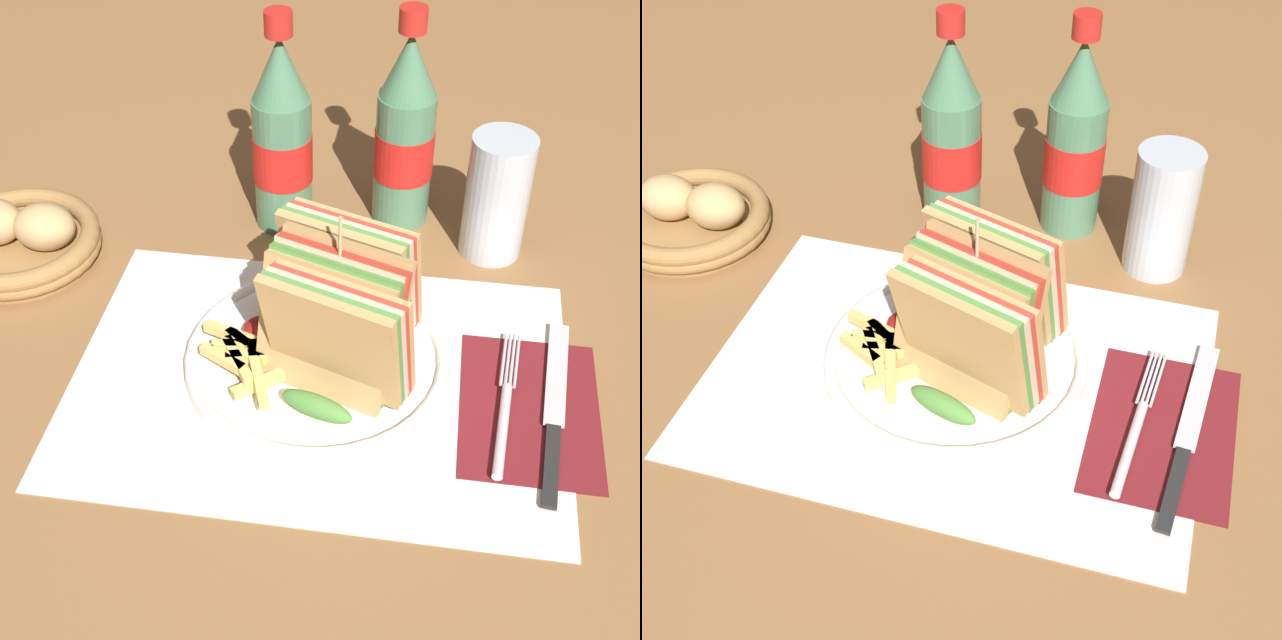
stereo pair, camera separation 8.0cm
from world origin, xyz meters
TOP-DOWN VIEW (x-y plane):
  - ground_plane at (0.00, 0.00)m, footprint 4.00×4.00m
  - placemat at (0.03, -0.00)m, footprint 0.44×0.32m
  - plate_main at (0.03, 0.02)m, footprint 0.24×0.24m
  - club_sandwich at (0.05, 0.01)m, footprint 0.14×0.20m
  - fries_pile at (-0.02, -0.01)m, footprint 0.11×0.10m
  - ketchup_blob at (-0.02, 0.03)m, footprint 0.04×0.03m
  - napkin at (0.22, -0.01)m, footprint 0.12×0.17m
  - fork at (0.20, -0.03)m, footprint 0.03×0.17m
  - knife at (0.24, -0.01)m, footprint 0.03×0.22m
  - coke_bottle_near at (-0.04, 0.24)m, footprint 0.06×0.06m
  - coke_bottle_far at (0.08, 0.26)m, footprint 0.06×0.06m
  - glass_near at (0.18, 0.22)m, footprint 0.07×0.07m
  - bread_basket at (-0.30, 0.13)m, footprint 0.17×0.17m

SIDE VIEW (x-z plane):
  - ground_plane at x=0.00m, z-range 0.00..0.00m
  - placemat at x=0.03m, z-range 0.00..0.00m
  - napkin at x=0.22m, z-range 0.00..0.00m
  - knife at x=0.24m, z-range 0.00..0.01m
  - fork at x=0.20m, z-range 0.00..0.01m
  - plate_main at x=0.03m, z-range 0.00..0.02m
  - bread_basket at x=-0.30m, z-range -0.01..0.05m
  - ketchup_blob at x=-0.02m, z-range 0.02..0.03m
  - fries_pile at x=-0.02m, z-range 0.02..0.04m
  - glass_near at x=0.18m, z-range 0.00..0.13m
  - club_sandwich at x=0.05m, z-range 0.00..0.16m
  - coke_bottle_near at x=-0.04m, z-range -0.02..0.22m
  - coke_bottle_far at x=0.08m, z-range -0.02..0.22m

